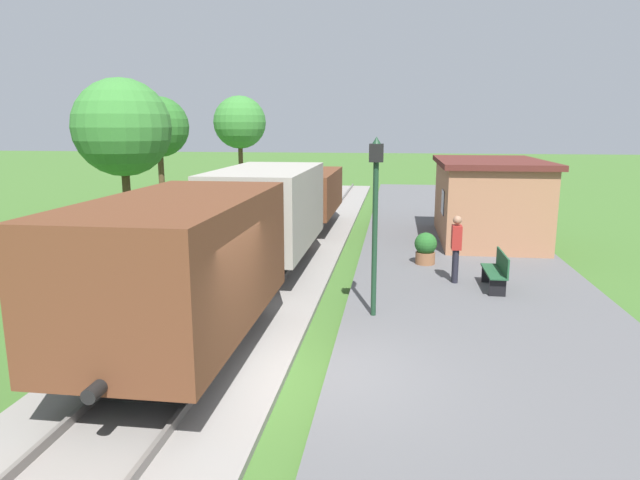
# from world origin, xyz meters

# --- Properties ---
(ground_plane) EXTENTS (160.00, 160.00, 0.00)m
(ground_plane) POSITION_xyz_m (0.00, 0.00, 0.00)
(ground_plane) COLOR #3D6628
(platform_slab) EXTENTS (6.00, 60.00, 0.25)m
(platform_slab) POSITION_xyz_m (3.20, 0.00, 0.12)
(platform_slab) COLOR #565659
(platform_slab) RESTS_ON ground
(track_ballast) EXTENTS (3.80, 60.00, 0.12)m
(track_ballast) POSITION_xyz_m (-2.40, 0.00, 0.06)
(track_ballast) COLOR gray
(track_ballast) RESTS_ON ground
(rail_near) EXTENTS (0.07, 60.00, 0.14)m
(rail_near) POSITION_xyz_m (-1.68, 0.00, 0.19)
(rail_near) COLOR slate
(rail_near) RESTS_ON track_ballast
(rail_far) EXTENTS (0.07, 60.00, 0.14)m
(rail_far) POSITION_xyz_m (-3.12, 0.00, 0.19)
(rail_far) COLOR slate
(rail_far) RESTS_ON track_ballast
(freight_train) EXTENTS (2.50, 19.40, 2.72)m
(freight_train) POSITION_xyz_m (-2.40, 6.65, 1.60)
(freight_train) COLOR brown
(freight_train) RESTS_ON rail_near
(station_hut) EXTENTS (3.50, 5.80, 2.78)m
(station_hut) POSITION_xyz_m (4.40, 11.52, 1.65)
(station_hut) COLOR #9E6B4C
(station_hut) RESTS_ON platform_slab
(bench_near_hut) EXTENTS (0.42, 1.50, 0.91)m
(bench_near_hut) POSITION_xyz_m (3.72, 5.24, 0.72)
(bench_near_hut) COLOR #1E4C2D
(bench_near_hut) RESTS_ON platform_slab
(bench_down_platform) EXTENTS (0.42, 1.50, 0.91)m
(bench_down_platform) POSITION_xyz_m (3.72, 16.52, 0.72)
(bench_down_platform) COLOR #1E4C2D
(bench_down_platform) RESTS_ON platform_slab
(person_waiting) EXTENTS (0.24, 0.38, 1.71)m
(person_waiting) POSITION_xyz_m (2.78, 5.76, 1.18)
(person_waiting) COLOR black
(person_waiting) RESTS_ON platform_slab
(potted_planter) EXTENTS (0.64, 0.64, 0.92)m
(potted_planter) POSITION_xyz_m (2.13, 7.60, 0.72)
(potted_planter) COLOR brown
(potted_planter) RESTS_ON platform_slab
(lamp_post_near) EXTENTS (0.28, 0.28, 3.70)m
(lamp_post_near) POSITION_xyz_m (0.83, 2.93, 2.80)
(lamp_post_near) COLOR #193823
(lamp_post_near) RESTS_ON platform_slab
(tree_trackside_far) EXTENTS (3.34, 3.34, 5.77)m
(tree_trackside_far) POSITION_xyz_m (-8.12, 10.11, 4.09)
(tree_trackside_far) COLOR #4C3823
(tree_trackside_far) RESTS_ON ground
(tree_field_left) EXTENTS (2.88, 2.88, 5.55)m
(tree_field_left) POSITION_xyz_m (-10.13, 17.74, 4.08)
(tree_field_left) COLOR #4C3823
(tree_field_left) RESTS_ON ground
(tree_field_distant) EXTENTS (3.16, 3.16, 5.95)m
(tree_field_distant) POSITION_xyz_m (-8.23, 25.22, 4.34)
(tree_field_distant) COLOR #4C3823
(tree_field_distant) RESTS_ON ground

